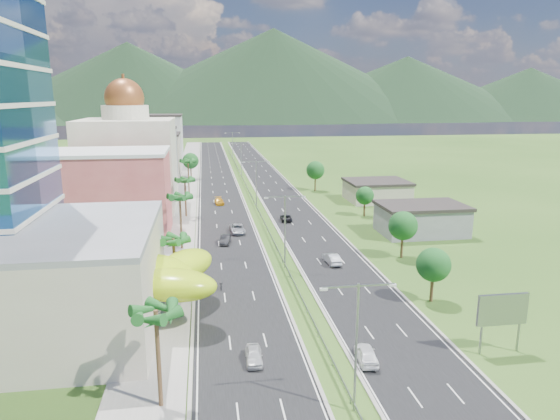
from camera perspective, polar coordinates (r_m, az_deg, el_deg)
name	(u,v)px	position (r m, az deg, el deg)	size (l,w,h in m)	color
ground	(297,293)	(65.45, 1.98, -9.51)	(500.00, 500.00, 0.00)	#2D5119
road_left	(218,181)	(151.56, -7.12, 3.33)	(11.00, 260.00, 0.04)	black
road_right	(267,180)	(152.67, -1.47, 3.49)	(11.00, 260.00, 0.04)	black
sidewalk_left	(186,181)	(151.61, -10.71, 3.22)	(7.00, 260.00, 0.12)	gray
median_guardrail	(248,189)	(134.14, -3.69, 2.42)	(0.10, 216.06, 0.76)	gray
streetlight_median_a	(357,335)	(40.56, 8.75, -13.90)	(6.04, 0.25, 11.00)	gray
streetlight_median_b	(285,224)	(72.67, 0.57, -1.60)	(6.04, 0.25, 11.00)	gray
streetlight_median_c	(256,180)	(111.52, -2.73, 3.49)	(6.04, 0.25, 11.00)	gray
streetlight_median_d	(241,156)	(155.93, -4.47, 6.15)	(6.04, 0.25, 11.00)	gray
streetlight_median_e	(233,143)	(200.59, -5.44, 7.63)	(6.04, 0.25, 11.00)	gray
mall_podium	(11,284)	(60.52, -28.36, -7.45)	(30.00, 24.00, 11.00)	#B7AA97
lime_canopy	(131,276)	(59.56, -16.66, -7.23)	(18.00, 15.00, 7.40)	#ABD314
pink_shophouse	(112,195)	(94.58, -18.68, 1.58)	(20.00, 15.00, 15.00)	#C14F4F
domed_building	(129,159)	(116.45, -16.93, 5.64)	(20.00, 20.00, 28.70)	beige
midrise_grey	(146,160)	(141.35, -15.04, 5.57)	(16.00, 15.00, 16.00)	gray
midrise_beige	(154,156)	(163.25, -14.20, 6.02)	(16.00, 15.00, 13.00)	#B7AA97
midrise_white	(160,142)	(185.80, -13.60, 7.61)	(16.00, 15.00, 18.00)	silver
billboard	(502,311)	(54.22, 24.07, -10.52)	(5.20, 0.35, 6.20)	gray
shed_near	(421,220)	(95.81, 15.84, -1.15)	(15.00, 10.00, 5.00)	gray
shed_far	(377,192)	(123.78, 11.00, 2.07)	(14.00, 12.00, 4.40)	#B7AA97
palm_tree_a	(156,316)	(41.30, -14.00, -11.68)	(3.60, 3.60, 9.10)	#47301C
palm_tree_b	(173,242)	(64.13, -12.08, -3.58)	(3.60, 3.60, 8.10)	#47301C
palm_tree_c	(180,199)	(83.19, -11.38, 1.24)	(3.60, 3.60, 9.60)	#47301C
palm_tree_d	(185,182)	(105.97, -10.83, 3.22)	(3.60, 3.60, 8.60)	#47301C
palm_tree_e	(188,162)	(130.58, -10.48, 5.36)	(3.60, 3.60, 9.40)	#47301C
leafy_tree_lfar	(191,161)	(155.71, -10.18, 5.55)	(4.90, 4.90, 8.05)	#47301C
leafy_tree_ra	(433,265)	(64.16, 17.13, -6.01)	(4.20, 4.20, 6.90)	#47301C
leafy_tree_rb	(403,226)	(80.08, 13.88, -1.77)	(4.55, 4.55, 7.47)	#47301C
leafy_tree_rc	(365,196)	(106.87, 9.67, 1.61)	(3.85, 3.85, 6.33)	#47301C
leafy_tree_rd	(315,170)	(134.13, 4.07, 4.56)	(4.90, 4.90, 8.05)	#47301C
mountain_ridge	(274,121)	(515.02, -0.70, 10.11)	(860.00, 140.00, 90.00)	black
car_white_near_left	(254,355)	(49.78, -3.00, -16.25)	(1.57, 3.89, 1.33)	silver
car_dark_left	(225,239)	(86.76, -6.29, -3.36)	(1.53, 4.39, 1.45)	black
car_silver_mid_left	(237,229)	(93.23, -4.91, -2.15)	(2.57, 5.57, 1.55)	#9A9BA1
car_yellow_far_left	(219,201)	(118.40, -6.97, 1.01)	(2.00, 4.91, 1.42)	orange
car_white_near_right	(366,354)	(50.43, 9.82, -15.90)	(1.79, 4.45, 1.52)	white
car_silver_right	(332,259)	(76.50, 5.96, -5.55)	(1.66, 4.77, 1.57)	#A1A4A8
car_dark_far_right	(286,218)	(101.85, 0.71, -0.88)	(2.14, 4.63, 1.29)	black
motorcycle	(221,284)	(67.08, -6.77, -8.40)	(0.60, 1.98, 1.27)	black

